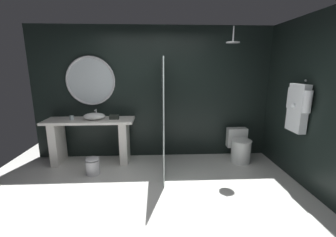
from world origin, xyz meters
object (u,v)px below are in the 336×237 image
object	(u,v)px
rain_shower_head	(233,41)
toilet	(240,147)
tumbler_cup	(72,118)
hanging_bathrobe	(298,106)
waste_bin	(93,165)
round_wall_mirror	(91,81)
vessel_sink	(94,116)
tissue_box	(114,117)

from	to	relation	value
rain_shower_head	toilet	size ratio (longest dim) A/B	0.45
tumbler_cup	hanging_bathrobe	xyz separation A→B (m)	(3.77, -0.86, 0.33)
toilet	waste_bin	xyz separation A→B (m)	(-2.75, -0.46, -0.13)
round_wall_mirror	hanging_bathrobe	bearing A→B (deg)	-18.20
toilet	hanging_bathrobe	bearing A→B (deg)	-56.12
vessel_sink	toilet	world-z (taller)	vessel_sink
tumbler_cup	hanging_bathrobe	bearing A→B (deg)	-12.84
round_wall_mirror	rain_shower_head	world-z (taller)	rain_shower_head
waste_bin	tissue_box	bearing A→B (deg)	58.66
tissue_box	toilet	size ratio (longest dim) A/B	0.28
tumbler_cup	toilet	xyz separation A→B (m)	(3.22, -0.04, -0.62)
tumbler_cup	round_wall_mirror	world-z (taller)	round_wall_mirror
hanging_bathrobe	vessel_sink	bearing A→B (deg)	165.41
tissue_box	round_wall_mirror	distance (m)	0.85
vessel_sink	round_wall_mirror	distance (m)	0.70
vessel_sink	tumbler_cup	size ratio (longest dim) A/B	5.05
vessel_sink	round_wall_mirror	bearing A→B (deg)	109.84
hanging_bathrobe	toilet	bearing A→B (deg)	123.88
tissue_box	toilet	world-z (taller)	tissue_box
waste_bin	vessel_sink	bearing A→B (deg)	95.83
vessel_sink	tissue_box	world-z (taller)	vessel_sink
vessel_sink	rain_shower_head	bearing A→B (deg)	-5.23
vessel_sink	toilet	distance (m)	2.88
vessel_sink	hanging_bathrobe	size ratio (longest dim) A/B	0.50
tumbler_cup	rain_shower_head	world-z (taller)	rain_shower_head
rain_shower_head	waste_bin	xyz separation A→B (m)	(-2.43, -0.29, -2.09)
round_wall_mirror	toilet	size ratio (longest dim) A/B	1.54
round_wall_mirror	waste_bin	xyz separation A→B (m)	(0.15, -0.78, -1.40)
hanging_bathrobe	round_wall_mirror	bearing A→B (deg)	161.80
vessel_sink	round_wall_mirror	size ratio (longest dim) A/B	0.43
tissue_box	hanging_bathrobe	size ratio (longest dim) A/B	0.21
hanging_bathrobe	waste_bin	xyz separation A→B (m)	(-3.30, 0.36, -1.07)
waste_bin	rain_shower_head	bearing A→B (deg)	6.72
rain_shower_head	hanging_bathrobe	bearing A→B (deg)	-36.63
tissue_box	round_wall_mirror	world-z (taller)	round_wall_mirror
vessel_sink	tissue_box	xyz separation A→B (m)	(0.37, 0.01, -0.02)
tumbler_cup	toilet	world-z (taller)	tumbler_cup
round_wall_mirror	toilet	distance (m)	3.18
waste_bin	round_wall_mirror	bearing A→B (deg)	100.72
tissue_box	vessel_sink	bearing A→B (deg)	-178.80
round_wall_mirror	waste_bin	bearing A→B (deg)	-79.28
round_wall_mirror	toilet	world-z (taller)	round_wall_mirror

